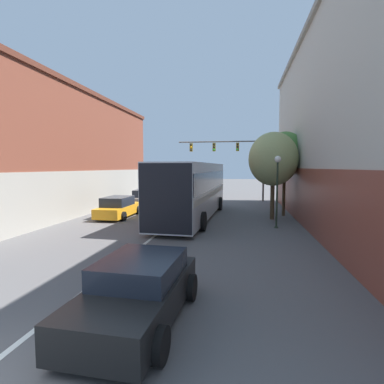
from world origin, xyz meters
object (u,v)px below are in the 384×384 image
Objects in this scene: bus at (193,187)px; street_tree_near at (273,159)px; parked_car_left_mid at (119,207)px; parked_car_left_near at (144,198)px; street_tree_far at (285,154)px; hatchback_foreground at (138,291)px; street_lamp at (277,183)px; traffic_signal_gantry at (234,154)px.

street_tree_near is at bearing -84.24° from bus.
street_tree_near reaches higher than parked_car_left_mid.
bus is 3.05× the size of parked_car_left_near.
parked_car_left_mid is 0.78× the size of street_tree_far.
hatchback_foreground is at bearing -106.85° from street_tree_near.
traffic_signal_gantry is at bearing 101.95° from street_lamp.
hatchback_foreground is 0.92× the size of parked_car_left_mid.
traffic_signal_gantry is 1.48× the size of street_tree_far.
street_lamp is (4.00, 10.56, 1.79)m from hatchback_foreground.
bus is 5.07m from parked_car_left_mid.
street_tree_far is at bearing -113.22° from parked_car_left_near.
hatchback_foreground is at bearing -167.08° from parked_car_left_near.
street_tree_far reaches higher than bus.
bus is at bearing -102.31° from traffic_signal_gantry.
traffic_signal_gantry is at bearing 113.31° from street_tree_far.
street_tree_near is (9.84, 0.85, 3.13)m from parked_car_left_mid.
parked_car_left_near is at bearing 153.05° from street_tree_near.
traffic_signal_gantry is (2.25, 10.31, 2.54)m from bus.
parked_car_left_near is 0.72× the size of street_tree_far.
parked_car_left_near is 12.92m from street_lamp.
traffic_signal_gantry is 9.19m from street_tree_far.
street_lamp is (9.81, -1.90, 1.79)m from parked_car_left_mid.
parked_car_left_mid is at bearing -175.05° from street_tree_near.
bus is at bearing -83.62° from parked_car_left_mid.
traffic_signal_gantry is 13.22m from street_lamp.
traffic_signal_gantry reaches higher than street_lamp.
street_tree_far is (10.74, 2.43, 3.52)m from parked_car_left_mid.
hatchback_foreground is 23.69m from traffic_signal_gantry.
bus is at bearing -162.37° from street_tree_far.
traffic_signal_gantry is at bearing -33.39° from parked_car_left_mid.
parked_car_left_near is at bearing 20.70° from hatchback_foreground.
traffic_signal_gantry is 1.53× the size of street_tree_near.
parked_car_left_near is 0.75× the size of street_tree_near.
parked_car_left_near is 11.76m from street_tree_near.
street_tree_near is at bearing -85.27° from parked_car_left_mid.
parked_car_left_near is (-5.12, 5.43, -1.33)m from bus.
street_tree_far reaches higher than parked_car_left_near.
bus is 6.55m from street_tree_far.
hatchback_foreground is at bearing -93.18° from traffic_signal_gantry.
street_tree_far is at bearing -69.94° from bus.
street_tree_near is (2.73, -10.02, -0.75)m from traffic_signal_gantry.
street_tree_far is (11.01, -3.56, 3.51)m from parked_car_left_near.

